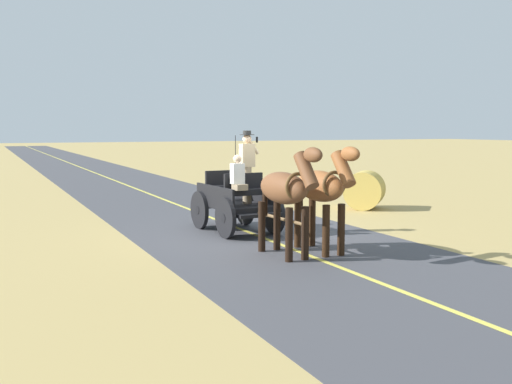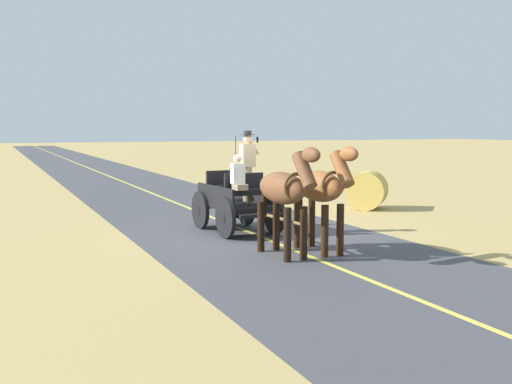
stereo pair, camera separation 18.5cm
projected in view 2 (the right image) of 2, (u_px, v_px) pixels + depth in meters
name	position (u px, v px, depth m)	size (l,w,h in m)	color
ground_plane	(252.00, 234.00, 14.37)	(200.00, 200.00, 0.00)	tan
road_surface	(252.00, 233.00, 14.36)	(5.76, 160.00, 0.01)	#424247
road_centre_stripe	(252.00, 233.00, 14.36)	(0.12, 160.00, 0.00)	#DBCC4C
horse_drawn_carriage	(238.00, 199.00, 14.55)	(1.55, 4.52, 2.50)	black
horse_near_side	(321.00, 189.00, 12.03)	(0.61, 2.13, 2.21)	brown
horse_off_side	(285.00, 191.00, 11.62)	(0.64, 2.13, 2.21)	brown
hay_bale	(367.00, 190.00, 18.68)	(1.20, 1.20, 1.10)	gold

